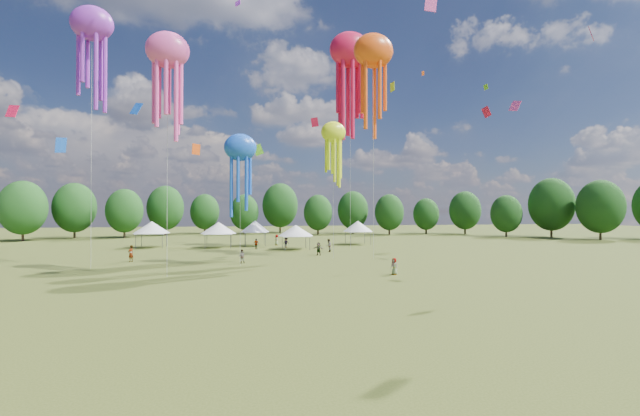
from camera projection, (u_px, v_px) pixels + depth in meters
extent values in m
imported|color=gray|center=(242.00, 256.00, 45.21)|extent=(0.79, 0.64, 1.53)
imported|color=gray|center=(277.00, 240.00, 69.38)|extent=(0.75, 0.99, 1.83)
imported|color=gray|center=(329.00, 246.00, 57.65)|extent=(1.00, 1.10, 1.84)
imported|color=gray|center=(286.00, 243.00, 64.84)|extent=(1.18, 0.94, 1.60)
imported|color=gray|center=(256.00, 244.00, 62.07)|extent=(1.02, 0.72, 1.61)
imported|color=gray|center=(319.00, 249.00, 53.39)|extent=(1.53, 1.40, 1.70)
imported|color=gray|center=(131.00, 254.00, 46.36)|extent=(0.73, 0.83, 1.90)
imported|color=gray|center=(394.00, 266.00, 37.01)|extent=(0.82, 0.89, 1.52)
cylinder|color=#47474C|center=(136.00, 242.00, 62.43)|extent=(0.08, 0.08, 2.20)
cylinder|color=#47474C|center=(142.00, 240.00, 66.24)|extent=(0.08, 0.08, 2.20)
cylinder|color=#47474C|center=(162.00, 241.00, 63.20)|extent=(0.08, 0.08, 2.20)
cylinder|color=#47474C|center=(167.00, 240.00, 67.01)|extent=(0.08, 0.08, 2.20)
cube|color=silver|center=(152.00, 233.00, 64.73)|extent=(4.29, 4.29, 0.10)
cone|color=silver|center=(152.00, 227.00, 64.74)|extent=(5.58, 5.58, 1.89)
cylinder|color=#47474C|center=(205.00, 242.00, 62.42)|extent=(0.08, 0.08, 2.14)
cylinder|color=#47474C|center=(207.00, 240.00, 66.21)|extent=(0.08, 0.08, 2.14)
cylinder|color=#47474C|center=(231.00, 242.00, 63.18)|extent=(0.08, 0.08, 2.14)
cylinder|color=#47474C|center=(231.00, 240.00, 66.98)|extent=(0.08, 0.08, 2.14)
cube|color=silver|center=(219.00, 234.00, 64.71)|extent=(4.27, 4.27, 0.10)
cone|color=silver|center=(219.00, 228.00, 64.72)|extent=(5.56, 5.56, 1.84)
cylinder|color=#47474C|center=(245.00, 240.00, 66.28)|extent=(0.08, 0.08, 2.23)
cylinder|color=#47474C|center=(245.00, 239.00, 69.49)|extent=(0.08, 0.08, 2.23)
cylinder|color=#47474C|center=(265.00, 240.00, 66.93)|extent=(0.08, 0.08, 2.23)
cylinder|color=#47474C|center=(264.00, 238.00, 70.13)|extent=(0.08, 0.08, 2.23)
cube|color=silver|center=(255.00, 232.00, 68.22)|extent=(3.67, 3.67, 0.10)
cone|color=silver|center=(255.00, 226.00, 68.23)|extent=(4.77, 4.77, 1.91)
cylinder|color=#47474C|center=(285.00, 244.00, 59.64)|extent=(0.08, 0.08, 1.95)
cylinder|color=#47474C|center=(282.00, 242.00, 63.29)|extent=(0.08, 0.08, 1.95)
cylinder|color=#47474C|center=(310.00, 244.00, 60.38)|extent=(0.08, 0.08, 1.95)
cylinder|color=#47474C|center=(306.00, 242.00, 64.03)|extent=(0.08, 0.08, 1.95)
cube|color=silver|center=(296.00, 236.00, 61.84)|extent=(4.12, 4.12, 0.10)
cone|color=silver|center=(296.00, 230.00, 61.85)|extent=(5.36, 5.36, 1.67)
cylinder|color=#47474C|center=(351.00, 239.00, 69.01)|extent=(0.08, 0.08, 2.18)
cylinder|color=#47474C|center=(345.00, 238.00, 72.51)|extent=(0.08, 0.08, 2.18)
cylinder|color=#47474C|center=(371.00, 239.00, 69.72)|extent=(0.08, 0.08, 2.18)
cylinder|color=#47474C|center=(364.00, 237.00, 73.22)|extent=(0.08, 0.08, 2.18)
cube|color=silver|center=(358.00, 232.00, 71.13)|extent=(3.98, 3.98, 0.10)
cone|color=silver|center=(358.00, 226.00, 71.13)|extent=(5.17, 5.17, 1.87)
ellipsoid|color=#F147A0|center=(168.00, 50.00, 35.90)|extent=(3.78, 2.64, 3.21)
cylinder|color=beige|center=(167.00, 163.00, 35.81)|extent=(0.03, 0.03, 20.11)
ellipsoid|color=#FF510F|center=(373.00, 51.00, 50.10)|extent=(5.02, 3.51, 4.26)
cylinder|color=beige|center=(374.00, 154.00, 49.99)|extent=(0.03, 0.03, 25.66)
ellipsoid|color=#E9FF1A|center=(333.00, 132.00, 49.98)|extent=(3.09, 2.17, 2.63)
cylinder|color=beige|center=(333.00, 195.00, 49.92)|extent=(0.03, 0.03, 15.57)
ellipsoid|color=purple|center=(92.00, 23.00, 41.39)|extent=(4.16, 2.91, 3.53)
cylinder|color=beige|center=(91.00, 146.00, 41.29)|extent=(0.03, 0.03, 25.02)
ellipsoid|color=blue|center=(240.00, 147.00, 43.01)|extent=(3.42, 2.39, 2.91)
cylinder|color=beige|center=(240.00, 207.00, 42.96)|extent=(0.03, 0.03, 12.59)
ellipsoid|color=red|center=(350.00, 50.00, 60.70)|extent=(6.30, 4.41, 5.36)
cylinder|color=beige|center=(350.00, 150.00, 60.57)|extent=(0.03, 0.03, 30.00)
cube|color=purple|center=(238.00, 3.00, 50.42)|extent=(0.72, 0.92, 1.13)
cube|color=red|center=(315.00, 122.00, 80.82)|extent=(1.68, 0.66, 1.93)
cube|color=#FF510F|center=(423.00, 73.00, 79.44)|extent=(0.76, 0.47, 0.92)
cube|color=#61C420|center=(258.00, 150.00, 50.17)|extent=(1.39, 0.41, 1.60)
cube|color=red|center=(591.00, 34.00, 40.79)|extent=(0.86, 1.08, 1.47)
cube|color=blue|center=(136.00, 109.00, 68.70)|extent=(2.37, 1.71, 2.42)
cube|color=#F147A0|center=(431.00, 4.00, 55.87)|extent=(1.92, 0.40, 2.32)
cube|color=red|center=(486.00, 112.00, 72.73)|extent=(1.08, 1.54, 2.03)
cube|color=#E9FF1A|center=(392.00, 87.00, 71.47)|extent=(0.41, 1.26, 1.67)
cube|color=#61C420|center=(486.00, 87.00, 52.74)|extent=(0.38, 0.60, 0.80)
cube|color=blue|center=(61.00, 145.00, 58.10)|extent=(1.29, 2.01, 2.32)
cube|color=#1682BF|center=(247.00, 150.00, 54.68)|extent=(0.51, 1.09, 1.37)
cube|color=#F147A0|center=(515.00, 106.00, 47.20)|extent=(1.09, 0.95, 1.45)
cube|color=red|center=(12.00, 111.00, 38.66)|extent=(1.15, 0.68, 1.30)
cube|color=#FF510F|center=(196.00, 149.00, 63.11)|extent=(1.24, 0.71, 1.76)
cylinder|color=#38281C|center=(23.00, 233.00, 78.46)|extent=(0.44, 0.44, 3.36)
ellipsoid|color=#183E14|center=(23.00, 208.00, 78.51)|extent=(8.40, 8.40, 10.51)
cylinder|color=#38281C|center=(75.00, 230.00, 86.91)|extent=(0.44, 0.44, 3.41)
ellipsoid|color=#183E14|center=(75.00, 208.00, 86.95)|extent=(8.53, 8.53, 10.66)
cylinder|color=#38281C|center=(124.00, 231.00, 88.44)|extent=(0.44, 0.44, 3.07)
ellipsoid|color=#183E14|center=(125.00, 211.00, 88.48)|extent=(7.66, 7.66, 9.58)
cylinder|color=#38281C|center=(165.00, 228.00, 97.99)|extent=(0.44, 0.44, 3.43)
ellipsoid|color=#183E14|center=(165.00, 208.00, 98.03)|extent=(8.58, 8.58, 10.73)
cylinder|color=#38281C|center=(205.00, 228.00, 105.23)|extent=(0.44, 0.44, 2.95)
ellipsoid|color=#183E14|center=(205.00, 212.00, 105.27)|extent=(7.37, 7.37, 9.21)
cylinder|color=#38281C|center=(244.00, 228.00, 103.40)|extent=(0.44, 0.44, 2.89)
ellipsoid|color=#183E14|center=(244.00, 212.00, 103.43)|extent=(7.23, 7.23, 9.04)
cylinder|color=#38281C|center=(280.00, 226.00, 109.64)|extent=(0.44, 0.44, 3.84)
ellipsoid|color=#183E14|center=(280.00, 205.00, 109.69)|extent=(9.60, 9.60, 11.99)
cylinder|color=#38281C|center=(318.00, 229.00, 100.45)|extent=(0.44, 0.44, 2.84)
ellipsoid|color=#183E14|center=(318.00, 213.00, 100.48)|extent=(7.11, 7.11, 8.89)
cylinder|color=#38281C|center=(353.00, 228.00, 104.92)|extent=(0.44, 0.44, 3.16)
ellipsoid|color=#183E14|center=(353.00, 210.00, 104.96)|extent=(7.91, 7.91, 9.88)
cylinder|color=#38281C|center=(389.00, 229.00, 100.82)|extent=(0.44, 0.44, 2.88)
ellipsoid|color=#183E14|center=(389.00, 212.00, 100.85)|extent=(7.21, 7.21, 9.01)
cylinder|color=#38281C|center=(426.00, 229.00, 104.87)|extent=(0.44, 0.44, 2.63)
ellipsoid|color=#183E14|center=(426.00, 214.00, 104.90)|extent=(6.57, 6.57, 8.22)
cylinder|color=#38281C|center=(465.00, 228.00, 103.21)|extent=(0.44, 0.44, 3.13)
ellipsoid|color=#183E14|center=(465.00, 210.00, 103.25)|extent=(7.81, 7.81, 9.77)
cylinder|color=#38281C|center=(506.00, 231.00, 92.14)|extent=(0.44, 0.44, 2.72)
ellipsoid|color=#183E14|center=(506.00, 214.00, 92.18)|extent=(6.80, 6.80, 8.50)
cylinder|color=#38281C|center=(551.00, 229.00, 91.16)|extent=(0.44, 0.44, 3.81)
ellipsoid|color=#183E14|center=(551.00, 204.00, 91.20)|extent=(9.52, 9.52, 11.90)
cylinder|color=#38281C|center=(600.00, 231.00, 82.93)|extent=(0.44, 0.44, 3.51)
ellipsoid|color=#183E14|center=(600.00, 206.00, 82.97)|extent=(8.78, 8.78, 10.97)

